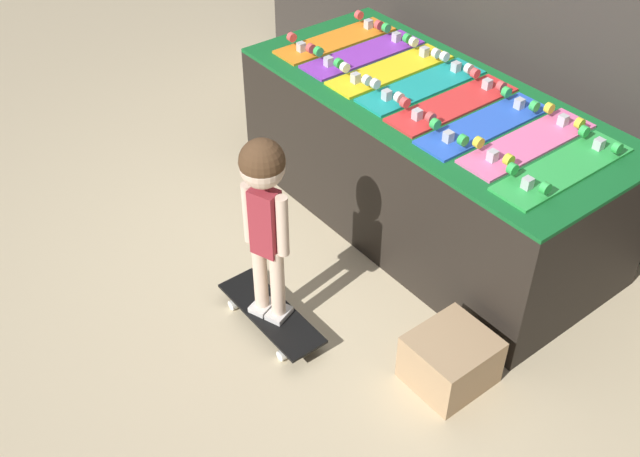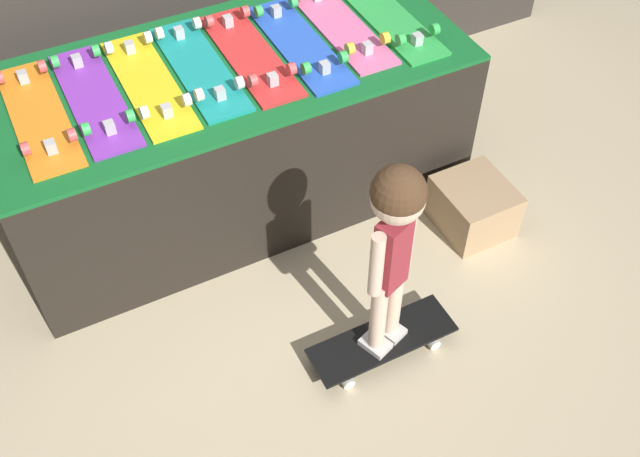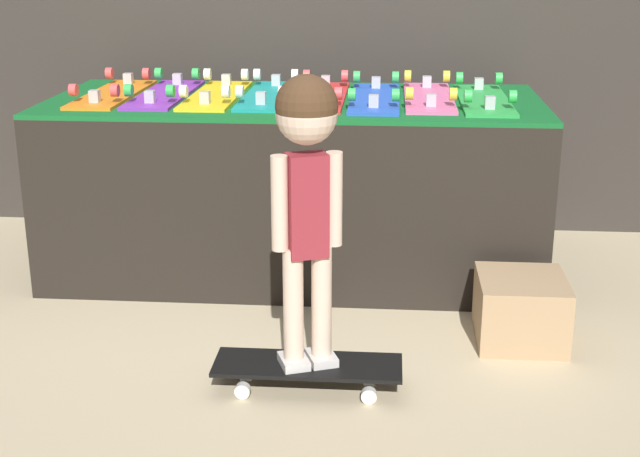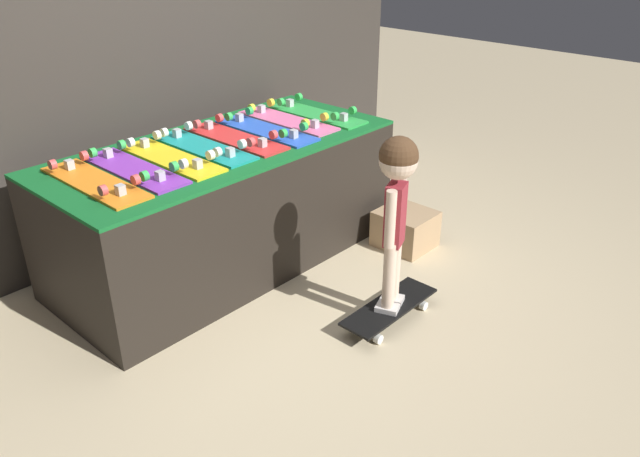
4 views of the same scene
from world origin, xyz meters
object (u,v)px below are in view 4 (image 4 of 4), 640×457
Objects in this scene: skateboard_orange_on_rack at (94,181)px; storage_box at (405,229)px; skateboard_teal_on_rack at (203,146)px; skateboard_green_on_rack at (316,113)px; skateboard_purple_on_rack at (133,168)px; skateboard_blue_on_rack at (266,129)px; child at (397,192)px; skateboard_pink_on_rack at (287,119)px; skateboard_yellow_on_rack at (170,157)px; skateboard_on_floor at (389,308)px; skateboard_red_on_rack at (235,137)px.

storage_box is at bearing -22.86° from skateboard_orange_on_rack.
skateboard_teal_on_rack is 1.00× the size of skateboard_green_on_rack.
skateboard_blue_on_rack is (0.94, -0.03, 0.00)m from skateboard_purple_on_rack.
child is (-0.66, -1.16, -0.03)m from skateboard_green_on_rack.
skateboard_pink_on_rack is (1.41, 0.02, 0.00)m from skateboard_orange_on_rack.
skateboard_purple_on_rack is 1.41m from skateboard_green_on_rack.
skateboard_blue_on_rack is at bearing -2.25° from skateboard_yellow_on_rack.
skateboard_on_floor is 1.79× the size of storage_box.
storage_box is (0.58, -0.72, -0.68)m from skateboard_blue_on_rack.
skateboard_blue_on_rack is (1.17, -0.02, 0.00)m from skateboard_orange_on_rack.
skateboard_orange_on_rack is at bearing 179.26° from skateboard_green_on_rack.
skateboard_on_floor is (-0.42, -1.20, -0.73)m from skateboard_pink_on_rack.
child reaches higher than skateboard_yellow_on_rack.
skateboard_blue_on_rack is at bearing -179.85° from skateboard_green_on_rack.
child is (0.05, -1.18, -0.03)m from skateboard_red_on_rack.
skateboard_orange_on_rack and skateboard_pink_on_rack have the same top height.
child is at bearing -57.87° from skateboard_purple_on_rack.
child is (0.98, -1.18, -0.03)m from skateboard_orange_on_rack.
skateboard_purple_on_rack is 1.59m from skateboard_on_floor.
skateboard_pink_on_rack is at bearing 0.79° from skateboard_orange_on_rack.
skateboard_red_on_rack is 0.24m from skateboard_blue_on_rack.
child is 1.10m from storage_box.
skateboard_teal_on_rack reaches higher than skateboard_on_floor.
skateboard_pink_on_rack is at bearing 170.13° from skateboard_green_on_rack.
child is (-0.19, -1.16, -0.03)m from skateboard_blue_on_rack.
skateboard_green_on_rack is 0.78× the size of child.
child is at bearing -66.58° from skateboard_yellow_on_rack.
skateboard_green_on_rack reaches higher than skateboard_on_floor.
skateboard_blue_on_rack is (0.23, -0.02, 0.00)m from skateboard_red_on_rack.
skateboard_orange_on_rack is at bearing 129.74° from skateboard_on_floor.
skateboard_pink_on_rack is at bearing 0.88° from skateboard_yellow_on_rack.
child reaches higher than skateboard_blue_on_rack.
skateboard_red_on_rack reaches higher than skateboard_on_floor.
child is (0.28, -1.20, -0.03)m from skateboard_teal_on_rack.
skateboard_orange_on_rack is at bearing -177.67° from skateboard_purple_on_rack.
skateboard_yellow_on_rack is 0.23m from skateboard_teal_on_rack.
skateboard_yellow_on_rack is 1.00× the size of skateboard_green_on_rack.
skateboard_on_floor is at bearing -50.26° from skateboard_orange_on_rack.
skateboard_teal_on_rack is at bearing 144.32° from storage_box.
skateboard_purple_on_rack is 0.78× the size of child.
skateboard_teal_on_rack is (0.23, 0.01, 0.00)m from skateboard_yellow_on_rack.
skateboard_pink_on_rack is (0.70, 0.01, 0.00)m from skateboard_teal_on_rack.
skateboard_yellow_on_rack is 1.00× the size of skateboard_teal_on_rack.
skateboard_on_floor is (-0.19, -1.16, -0.73)m from skateboard_blue_on_rack.
skateboard_teal_on_rack reaches higher than storage_box.
storage_box is at bearing -65.62° from skateboard_pink_on_rack.
skateboard_green_on_rack is (0.70, -0.02, 0.00)m from skateboard_red_on_rack.
skateboard_purple_on_rack is 1.82m from storage_box.
skateboard_pink_on_rack reaches higher than skateboard_on_floor.
skateboard_green_on_rack is at bearing 0.15° from skateboard_blue_on_rack.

